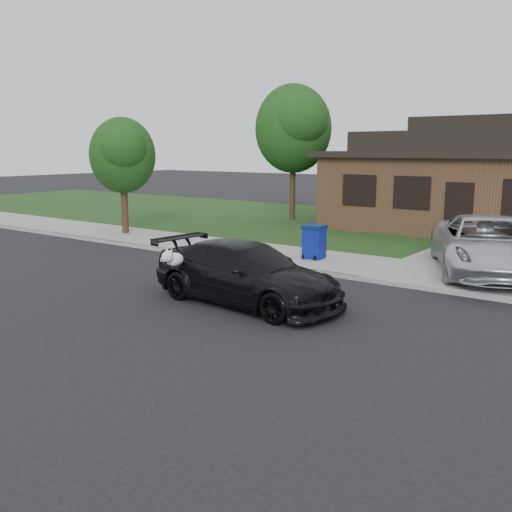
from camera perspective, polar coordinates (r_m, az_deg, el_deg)
The scene contains 11 objects.
ground at distance 14.86m, azimuth -9.08°, elevation -2.96°, with size 120.00×120.00×0.00m, color black.
sidewalk at distance 18.61m, azimuth 1.92°, elevation 0.11°, with size 60.00×3.00×0.12m, color gray.
curb at distance 17.42m, azimuth -0.87°, elevation -0.62°, with size 60.00×0.12×0.12m, color gray.
lawn at distance 25.53m, azimuth 12.16°, elevation 2.76°, with size 60.00×13.00×0.13m, color #193814.
driveway at distance 20.83m, azimuth 23.84°, elevation 0.36°, with size 4.50×13.00×0.14m, color gray.
sedan at distance 12.90m, azimuth -1.01°, elevation -1.73°, with size 4.92×2.51×1.39m.
minivan at distance 16.64m, azimuth 22.13°, elevation 1.02°, with size 2.55×5.52×1.53m, color silver.
recycling_bin at distance 17.71m, azimuth 5.84°, elevation 1.45°, with size 0.68×0.70×1.05m.
house at distance 25.91m, azimuth 22.34°, elevation 6.92°, with size 12.60×8.60×4.65m.
tree_0 at distance 27.28m, azimuth 3.90°, elevation 12.75°, with size 3.78×3.60×6.34m.
tree_2 at distance 23.35m, azimuth -13.19°, elevation 9.89°, with size 2.73×2.60×4.59m.
Camera 1 is at (10.35, -10.09, 3.46)m, focal length 40.00 mm.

